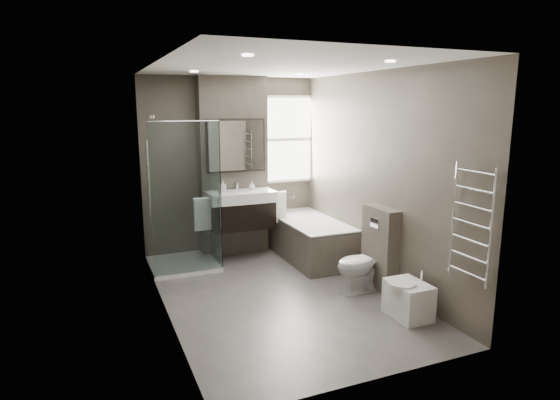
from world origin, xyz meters
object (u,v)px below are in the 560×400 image
vanity (241,209)px  bathtub (309,237)px  toilet (363,263)px  bidet (408,299)px

vanity → bathtub: (0.92, -0.33, -0.43)m
vanity → toilet: size_ratio=1.40×
vanity → toilet: vanity is taller
bathtub → toilet: bearing=-88.1°
vanity → bidet: 2.74m
bidet → vanity: bearing=112.2°
vanity → bidet: vanity is taller
vanity → bidet: bearing=-67.8°
bathtub → bidet: (0.09, -2.16, -0.12)m
bidet → bathtub: bearing=92.4°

